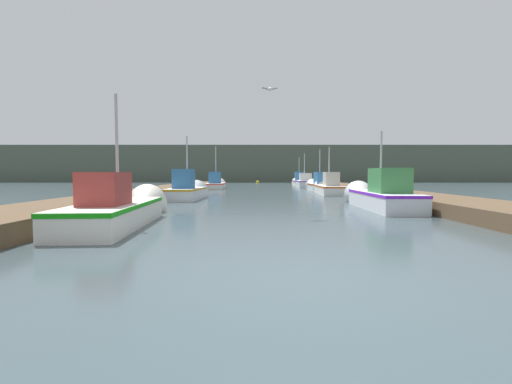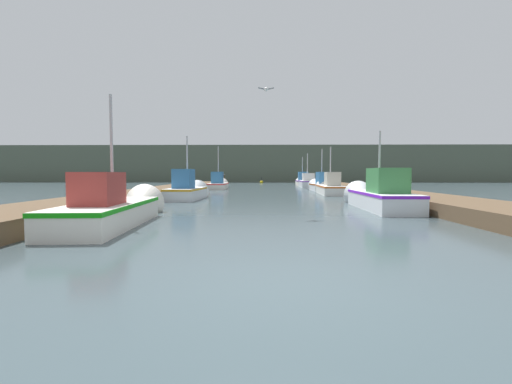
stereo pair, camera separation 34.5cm
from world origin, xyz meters
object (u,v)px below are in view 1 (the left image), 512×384
Objects in this scene: seagull_lead at (269,89)px; fishing_boat_6 at (304,182)px; mooring_piling_1 at (219,179)px; fishing_boat_3 at (327,188)px; fishing_boat_4 at (318,185)px; fishing_boat_0 at (122,208)px; fishing_boat_2 at (187,190)px; channel_buoy at (257,182)px; mooring_piling_0 at (306,181)px; fishing_boat_7 at (298,181)px; fishing_boat_5 at (216,184)px; fishing_boat_1 at (378,195)px.

fishing_boat_6 is at bearing 73.88° from seagull_lead.
fishing_boat_3 is at bearing -66.61° from mooring_piling_1.
seagull_lead is at bearing -109.42° from fishing_boat_4.
fishing_boat_3 is 25.24m from mooring_piling_1.
fishing_boat_2 is (0.05, 9.08, 0.06)m from fishing_boat_0.
fishing_boat_2 reaches higher than fishing_boat_4.
fishing_boat_2 is 10.16m from fishing_boat_3.
seagull_lead is (-4.57, -12.04, 3.87)m from fishing_boat_3.
mooring_piling_1 reaches higher than channel_buoy.
mooring_piling_0 is at bearing 82.61° from fishing_boat_4.
fishing_boat_6 reaches higher than fishing_boat_7.
fishing_boat_5 reaches higher than fishing_boat_6.
fishing_boat_7 is at bearing 91.22° from fishing_boat_1.
fishing_boat_0 is at bearing -88.24° from mooring_piling_1.
channel_buoy is at bearing 80.66° from fishing_boat_0.
seagull_lead is (-4.65, -15.91, 3.83)m from fishing_boat_4.
fishing_boat_6 is at bearing 91.26° from fishing_boat_1.
fishing_boat_1 is 1.06× the size of fishing_boat_6.
fishing_boat_5 is 20.57m from seagull_lead.
seagull_lead is at bearing -152.28° from fishing_boat_1.
seagull_lead is (-5.65, -29.23, 3.75)m from mooring_piling_0.
fishing_boat_1 reaches higher than mooring_piling_0.
fishing_boat_6 reaches higher than mooring_piling_0.
fishing_boat_0 is 1.27× the size of fishing_boat_4.
fishing_boat_2 is 9.03m from seagull_lead.
fishing_boat_4 is 0.83× the size of fishing_boat_6.
mooring_piling_1 is 2.30× the size of seagull_lead.
fishing_boat_5 is 0.90× the size of fishing_boat_7.
fishing_boat_1 is 1.15× the size of fishing_boat_5.
mooring_piling_0 is 12.60m from mooring_piling_1.
fishing_boat_3 is at bearing -42.32° from fishing_boat_5.
mooring_piling_1 is at bearing 146.49° from fishing_boat_7.
fishing_boat_5 is 9.58m from fishing_boat_6.
channel_buoy is (4.07, 39.96, -0.29)m from fishing_boat_0.
channel_buoy is (-5.88, 8.63, -0.42)m from mooring_piling_0.
fishing_boat_2 is 0.94× the size of fishing_boat_4.
fishing_boat_0 reaches higher than mooring_piling_0.
fishing_boat_6 is at bearing 65.56° from fishing_boat_2.
fishing_boat_6 is 4.42× the size of mooring_piling_1.
mooring_piling_0 is 0.86× the size of mooring_piling_1.
fishing_boat_1 is 25.78m from fishing_boat_7.
fishing_boat_6 is 14.89m from channel_buoy.
fishing_boat_4 is 12.18m from fishing_boat_7.
fishing_boat_2 is 0.78× the size of fishing_boat_6.
mooring_piling_1 is (-10.00, 7.10, 0.13)m from fishing_boat_7.
channel_buoy is at bearing 124.27° from mooring_piling_0.
fishing_boat_7 is (-0.06, 25.78, 0.01)m from fishing_boat_1.
fishing_boat_5 is (-8.77, 17.45, -0.08)m from fishing_boat_1.
fishing_boat_2 reaches higher than mooring_piling_1.
channel_buoy is (-4.81, 25.83, -0.30)m from fishing_boat_3.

